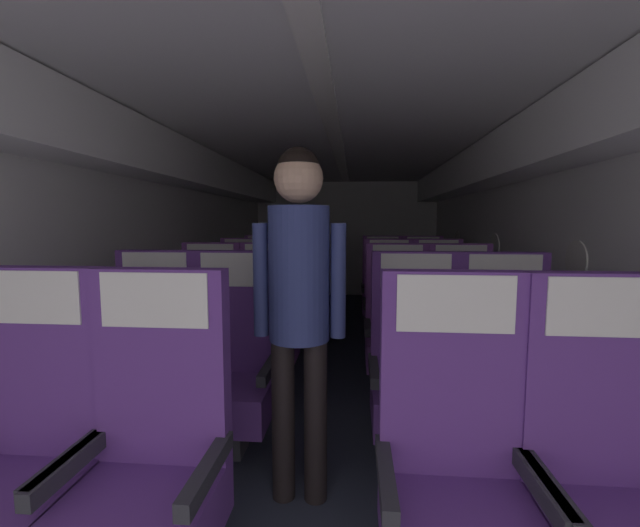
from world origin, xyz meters
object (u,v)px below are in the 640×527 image
object	(u,v)px
seat_b_right_window	(415,373)
seat_c_right_aisle	(461,331)
seat_c_left_window	(209,325)
seat_d_left_aisle	(288,303)
seat_b_right_aisle	(506,376)
seat_d_right_aisle	(438,306)
seat_a_left_aisle	(149,465)
seat_d_right_window	(389,306)
seat_e_left_aisle	(299,289)
flight_attendant	(299,287)
seat_e_right_aisle	(423,291)
seat_a_left_window	(23,455)
seat_b_left_window	(152,366)
seat_b_left_aisle	(232,369)
seat_e_left_window	(262,288)
seat_e_right_window	(382,290)
seat_c_left_aisle	(267,326)
seat_c_right_window	(397,329)
seat_a_right_aisle	(613,487)
seat_d_left_window	(242,303)
seat_a_right_window	(456,477)

from	to	relation	value
seat_b_right_window	seat_c_right_aisle	distance (m)	1.08
seat_c_left_window	seat_d_left_aisle	distance (m)	1.10
seat_b_right_aisle	seat_d_right_aisle	bearing A→B (deg)	89.74
seat_a_left_aisle	seat_d_right_window	xyz separation A→B (m)	(1.07, 2.87, 0.00)
seat_e_left_aisle	flight_attendant	size ratio (longest dim) A/B	0.70
seat_d_left_aisle	seat_e_right_aisle	world-z (taller)	same
seat_a_left_window	seat_b_left_window	bearing A→B (deg)	89.65
seat_e_right_aisle	seat_b_left_aisle	bearing A→B (deg)	-118.65
seat_b_left_aisle	seat_e_left_window	distance (m)	2.93
seat_a_left_window	seat_e_right_aisle	world-z (taller)	same
seat_e_right_window	seat_d_right_window	bearing A→B (deg)	-89.78
seat_c_left_aisle	seat_c_right_aisle	world-z (taller)	same
seat_d_right_window	seat_e_left_aisle	xyz separation A→B (m)	(-1.06, 0.95, 0.00)
seat_a_left_aisle	seat_d_left_aisle	bearing A→B (deg)	89.80
seat_a_left_aisle	seat_c_right_window	xyz separation A→B (m)	(1.06, 1.93, 0.00)
seat_d_right_aisle	seat_e_left_window	distance (m)	2.28
seat_d_right_window	seat_a_right_aisle	bearing A→B (deg)	-80.23
seat_a_right_aisle	seat_e_right_window	size ratio (longest dim) A/B	1.00
seat_e_left_aisle	seat_d_right_window	bearing A→B (deg)	-41.85
seat_b_left_aisle	seat_d_right_window	world-z (taller)	same
seat_b_left_aisle	seat_c_right_aisle	size ratio (longest dim) A/B	1.00
seat_c_left_window	seat_d_right_window	world-z (taller)	same
seat_b_left_window	seat_e_right_window	world-z (taller)	same
seat_c_left_window	seat_c_right_window	bearing A→B (deg)	0.39
seat_e_right_window	seat_d_left_window	bearing A→B (deg)	-148.76
seat_c_right_window	seat_e_left_window	xyz separation A→B (m)	(-1.55, 1.92, 0.00)
seat_a_right_aisle	seat_c_right_aisle	size ratio (longest dim) A/B	1.00
seat_e_right_window	seat_b_left_window	bearing A→B (deg)	-118.40
seat_c_right_aisle	seat_e_left_aisle	size ratio (longest dim) A/B	1.00
seat_c_left_window	flight_attendant	distance (m)	1.77
seat_a_right_aisle	seat_e_right_window	distance (m)	3.84
seat_b_left_aisle	flight_attendant	xyz separation A→B (m)	(0.46, -0.42, 0.56)
seat_a_left_window	seat_d_left_aisle	world-z (taller)	same
seat_b_right_aisle	seat_e_right_window	bearing A→B (deg)	99.97
seat_d_right_window	seat_e_right_window	xyz separation A→B (m)	(-0.00, 0.96, 0.00)
seat_e_right_window	seat_a_left_aisle	bearing A→B (deg)	-105.56
seat_a_left_window	seat_e_left_aisle	xyz separation A→B (m)	(0.50, 3.80, 0.00)
seat_d_left_window	seat_e_left_aisle	size ratio (longest dim) A/B	1.00
seat_a_left_aisle	seat_a_right_window	bearing A→B (deg)	1.35
seat_c_left_window	seat_e_right_aisle	xyz separation A→B (m)	(2.06, 1.91, 0.00)
seat_e_right_window	seat_a_right_aisle	bearing A→B (deg)	-82.60
seat_a_left_aisle	seat_d_left_aisle	world-z (taller)	same
seat_d_right_window	flight_attendant	world-z (taller)	flight_attendant
seat_a_right_window	seat_e_right_window	distance (m)	3.80
flight_attendant	seat_e_left_aisle	bearing A→B (deg)	113.21
seat_e_right_aisle	seat_a_right_window	bearing A→B (deg)	-97.60
seat_d_left_window	seat_d_left_aisle	xyz separation A→B (m)	(0.50, 0.01, 0.00)
seat_b_right_aisle	seat_e_right_window	xyz separation A→B (m)	(-0.50, 2.85, 0.00)
seat_e_right_aisle	seat_e_right_window	xyz separation A→B (m)	(-0.51, -0.00, 0.00)
seat_b_right_aisle	seat_b_right_window	distance (m)	0.50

